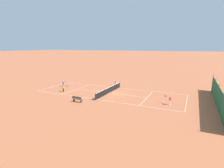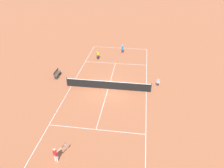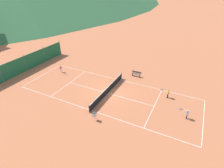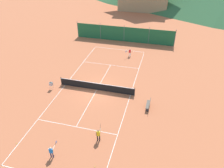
# 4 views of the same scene
# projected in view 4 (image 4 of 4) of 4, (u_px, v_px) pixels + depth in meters

# --- Properties ---
(ground_plane) EXTENTS (600.00, 600.00, 0.00)m
(ground_plane) POSITION_uv_depth(u_px,v_px,m) (97.00, 90.00, 26.08)
(ground_plane) COLOR #B7603D
(court_line_markings) EXTENTS (8.25, 23.85, 0.01)m
(court_line_markings) POSITION_uv_depth(u_px,v_px,m) (97.00, 90.00, 26.08)
(court_line_markings) COLOR white
(court_line_markings) RESTS_ON ground
(tennis_net) EXTENTS (9.18, 0.08, 1.06)m
(tennis_net) POSITION_uv_depth(u_px,v_px,m) (97.00, 86.00, 25.80)
(tennis_net) COLOR #2D2D2D
(tennis_net) RESTS_ON ground
(windscreen_fence_far) EXTENTS (17.28, 0.08, 2.90)m
(windscreen_fence_far) POSITION_uv_depth(u_px,v_px,m) (124.00, 34.00, 37.87)
(windscreen_fence_far) COLOR #1E6038
(windscreen_fence_far) RESTS_ON ground
(player_far_service) EXTENTS (0.74, 0.93, 1.24)m
(player_far_service) POSITION_uv_depth(u_px,v_px,m) (130.00, 52.00, 33.21)
(player_far_service) COLOR white
(player_far_service) RESTS_ON ground
(player_near_service) EXTENTS (0.41, 1.09, 1.27)m
(player_near_service) POSITION_uv_depth(u_px,v_px,m) (98.00, 134.00, 19.15)
(player_near_service) COLOR black
(player_near_service) RESTS_ON ground
(player_far_baseline) EXTENTS (0.40, 1.01, 1.19)m
(player_far_baseline) POSITION_uv_depth(u_px,v_px,m) (51.00, 151.00, 17.66)
(player_far_baseline) COLOR #23284C
(player_far_baseline) RESTS_ON ground
(tennis_ball_alley_right) EXTENTS (0.07, 0.07, 0.07)m
(tennis_ball_alley_right) POSITION_uv_depth(u_px,v_px,m) (16.00, 143.00, 19.15)
(tennis_ball_alley_right) COLOR #CCE033
(tennis_ball_alley_right) RESTS_ON ground
(tennis_ball_by_net_left) EXTENTS (0.07, 0.07, 0.07)m
(tennis_ball_by_net_left) POSITION_uv_depth(u_px,v_px,m) (77.00, 89.00, 26.16)
(tennis_ball_by_net_left) COLOR #CCE033
(tennis_ball_by_net_left) RESTS_ON ground
(tennis_ball_near_corner) EXTENTS (0.07, 0.07, 0.07)m
(tennis_ball_near_corner) POSITION_uv_depth(u_px,v_px,m) (102.00, 96.00, 24.95)
(tennis_ball_near_corner) COLOR #CCE033
(tennis_ball_near_corner) RESTS_ON ground
(tennis_ball_by_net_right) EXTENTS (0.07, 0.07, 0.07)m
(tennis_ball_by_net_right) POSITION_uv_depth(u_px,v_px,m) (97.00, 84.00, 27.08)
(tennis_ball_by_net_right) COLOR #CCE033
(tennis_ball_by_net_right) RESTS_ON ground
(tennis_ball_service_box) EXTENTS (0.07, 0.07, 0.07)m
(tennis_ball_service_box) POSITION_uv_depth(u_px,v_px,m) (95.00, 166.00, 17.21)
(tennis_ball_service_box) COLOR #CCE033
(tennis_ball_service_box) RESTS_ON ground
(ball_hopper) EXTENTS (0.36, 0.36, 0.89)m
(ball_hopper) POSITION_uv_depth(u_px,v_px,m) (51.00, 84.00, 25.89)
(ball_hopper) COLOR #B7B7BC
(ball_hopper) RESTS_ON ground
(courtside_bench) EXTENTS (0.36, 1.50, 0.84)m
(courtside_bench) POSITION_uv_depth(u_px,v_px,m) (148.00, 104.00, 23.04)
(courtside_bench) COLOR #51473D
(courtside_bench) RESTS_ON ground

